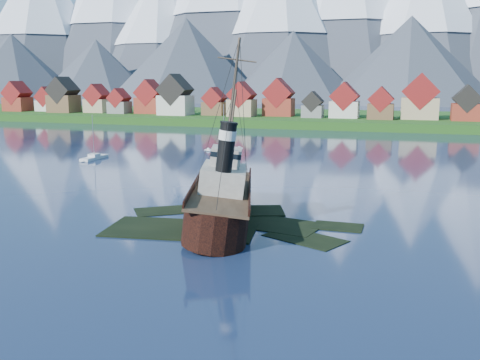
% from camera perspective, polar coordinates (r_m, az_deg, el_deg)
% --- Properties ---
extents(ground, '(1400.00, 1400.00, 0.00)m').
position_cam_1_polar(ground, '(66.14, -3.20, -5.09)').
color(ground, '#182644').
rests_on(ground, ground).
extents(shoal, '(31.71, 21.24, 1.14)m').
position_cam_1_polar(shoal, '(67.60, -1.13, -5.03)').
color(shoal, black).
rests_on(shoal, ground).
extents(shore_bank, '(600.00, 80.00, 3.20)m').
position_cam_1_polar(shore_bank, '(231.27, 11.98, 6.04)').
color(shore_bank, '#184614').
rests_on(shore_bank, ground).
extents(seawall, '(600.00, 2.50, 2.00)m').
position_cam_1_polar(seawall, '(193.63, 10.84, 5.21)').
color(seawall, '#3F3D38').
rests_on(seawall, ground).
extents(town, '(250.96, 16.69, 17.30)m').
position_cam_1_polar(town, '(219.06, 2.85, 8.36)').
color(town, maroon).
rests_on(town, ground).
extents(mountains, '(965.00, 340.00, 205.00)m').
position_cam_1_polar(mountains, '(545.90, 15.76, 17.86)').
color(mountains, '#2D333D').
rests_on(mountains, ground).
extents(tugboat_wreck, '(7.07, 30.45, 24.13)m').
position_cam_1_polar(tugboat_wreck, '(69.04, -1.89, -1.81)').
color(tugboat_wreck, black).
rests_on(tugboat_wreck, ground).
extents(sailboat_a, '(2.15, 8.60, 10.50)m').
position_cam_1_polar(sailboat_a, '(126.35, -15.28, 2.27)').
color(sailboat_a, silver).
rests_on(sailboat_a, ground).
extents(sailboat_c, '(7.08, 9.21, 12.16)m').
position_cam_1_polar(sailboat_c, '(138.58, -1.73, 3.38)').
color(sailboat_c, silver).
rests_on(sailboat_c, ground).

